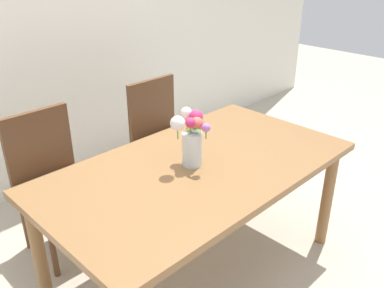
% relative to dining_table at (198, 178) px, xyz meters
% --- Properties ---
extents(ground_plane, '(12.00, 12.00, 0.00)m').
position_rel_dining_table_xyz_m(ground_plane, '(0.00, 0.00, -0.64)').
color(ground_plane, '#B7AD99').
extents(back_wall, '(7.00, 0.10, 2.80)m').
position_rel_dining_table_xyz_m(back_wall, '(0.00, 1.60, 0.76)').
color(back_wall, silver).
rests_on(back_wall, ground_plane).
extents(dining_table, '(1.70, 0.95, 0.72)m').
position_rel_dining_table_xyz_m(dining_table, '(0.00, 0.00, 0.00)').
color(dining_table, olive).
rests_on(dining_table, ground_plane).
extents(chair_left, '(0.42, 0.42, 0.90)m').
position_rel_dining_table_xyz_m(chair_left, '(-0.45, 0.81, -0.12)').
color(chair_left, brown).
rests_on(chair_left, ground_plane).
extents(chair_right, '(0.42, 0.42, 0.90)m').
position_rel_dining_table_xyz_m(chair_right, '(0.45, 0.81, -0.12)').
color(chair_right, brown).
rests_on(chair_right, ground_plane).
extents(flower_vase, '(0.23, 0.21, 0.30)m').
position_rel_dining_table_xyz_m(flower_vase, '(-0.02, 0.03, 0.25)').
color(flower_vase, silver).
rests_on(flower_vase, dining_table).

